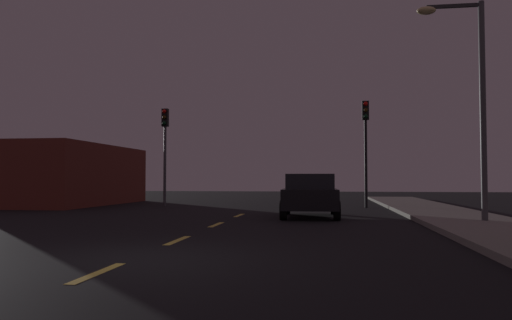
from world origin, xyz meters
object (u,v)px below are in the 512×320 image
(street_lamp_right, at_px, (471,88))
(car_stopped_ahead, at_px, (310,195))
(traffic_signal_left, at_px, (165,138))
(traffic_signal_right, at_px, (366,133))

(street_lamp_right, bearing_deg, car_stopped_ahead, 152.81)
(car_stopped_ahead, bearing_deg, traffic_signal_left, 140.56)
(car_stopped_ahead, xyz_separation_m, street_lamp_right, (4.84, -2.48, 3.25))
(traffic_signal_left, height_order, traffic_signal_right, traffic_signal_right)
(traffic_signal_right, bearing_deg, car_stopped_ahead, -111.56)
(traffic_signal_right, relative_size, street_lamp_right, 0.77)
(traffic_signal_right, relative_size, car_stopped_ahead, 1.29)
(car_stopped_ahead, height_order, street_lamp_right, street_lamp_right)
(traffic_signal_left, distance_m, traffic_signal_right, 9.92)
(traffic_signal_right, xyz_separation_m, car_stopped_ahead, (-2.43, -6.16, -2.77))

